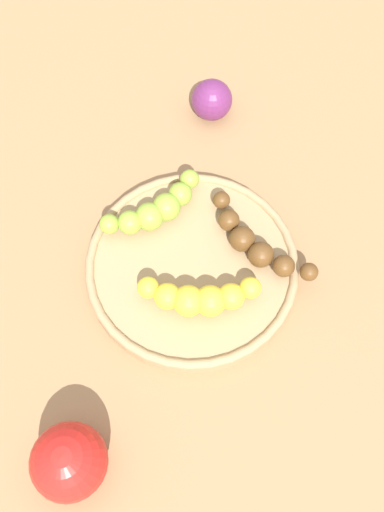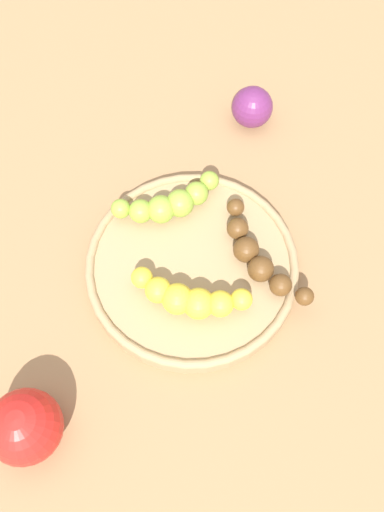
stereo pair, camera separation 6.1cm
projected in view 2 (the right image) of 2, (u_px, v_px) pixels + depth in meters
The scene contains 7 objects.
ground_plane at pixel (192, 271), 0.64m from camera, with size 2.40×2.40×0.00m, color #936D47.
fruit_bowl at pixel (192, 266), 0.63m from camera, with size 0.24×0.24×0.02m.
banana_overripe at pixel (258, 257), 0.61m from camera, with size 0.06×0.14×0.03m.
banana_green at pixel (169, 203), 0.64m from camera, with size 0.13×0.05×0.03m.
banana_yellow at pixel (189, 298), 0.59m from camera, with size 0.11×0.08×0.03m.
plum_purple at pixel (252, 107), 0.71m from camera, with size 0.05×0.05×0.05m, color #662659.
apple_red at pixel (25, 427), 0.53m from camera, with size 0.07×0.07×0.07m, color red.
Camera 2 is at (0.09, 0.25, 0.58)m, focal length 39.85 mm.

